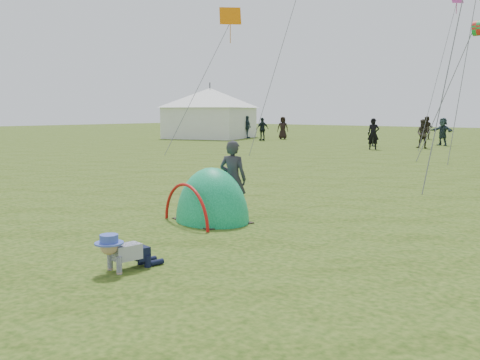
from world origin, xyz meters
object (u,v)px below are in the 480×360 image
Objects in this scene: popup_tent at (212,221)px; standing_adult at (233,179)px; event_marquee at (210,111)px; crawling_toddler at (123,251)px.

popup_tent is 1.35× the size of standing_adult.
standing_adult is 0.25× the size of event_marquee.
event_marquee reaches higher than crawling_toddler.
event_marquee is (-22.91, 23.86, 1.38)m from standing_adult.
standing_adult is (0.03, 0.59, 0.79)m from popup_tent.
event_marquee reaches higher than popup_tent.
standing_adult is at bearing 100.76° from popup_tent.
event_marquee reaches higher than standing_adult.
crawling_toddler is 0.11× the size of event_marquee.
popup_tent is at bearing 69.90° from standing_adult.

